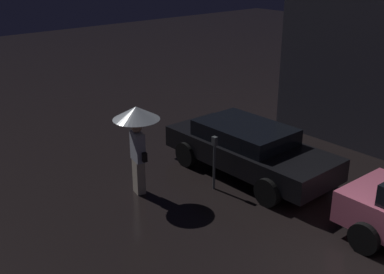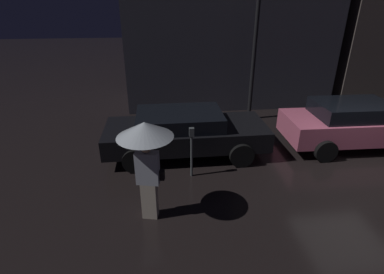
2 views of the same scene
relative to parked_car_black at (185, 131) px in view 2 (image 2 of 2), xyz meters
The scene contains 6 objects.
ground_plane 4.92m from the parked_car_black, 18.52° to the right, with size 60.00×60.00×0.00m, color black.
parked_car_black is the anchor object (origin of this frame).
parked_car_pink 5.15m from the parked_car_black, ahead, with size 4.23×1.94×1.42m.
pedestrian_with_umbrella 3.08m from the parked_car_black, 109.13° to the right, with size 1.08×1.08×2.16m.
parking_meter 1.28m from the parked_car_black, 86.75° to the right, with size 0.12×0.10×1.36m.
street_lamp_near 4.57m from the parked_car_black, 43.34° to the left, with size 0.47×0.47×4.73m.
Camera 2 is at (-5.23, -6.33, 4.24)m, focal length 28.00 mm.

